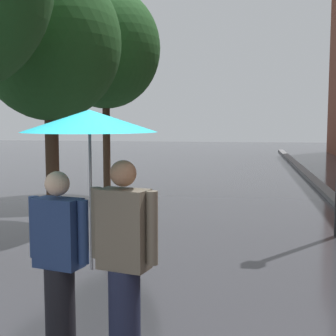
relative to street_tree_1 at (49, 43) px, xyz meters
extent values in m
cube|color=slate|center=(5.99, 4.06, -3.45)|extent=(0.30, 36.00, 0.12)
cylinder|color=#473323|center=(0.00, 0.00, -2.32)|extent=(0.26, 0.26, 2.39)
ellipsoid|color=#235623|center=(0.00, 0.00, 0.02)|extent=(2.77, 2.77, 3.04)
cylinder|color=#473323|center=(0.06, 3.55, -2.15)|extent=(0.20, 0.20, 2.72)
ellipsoid|color=#235623|center=(0.06, 3.55, 0.40)|extent=(2.92, 2.92, 3.18)
cylinder|color=black|center=(2.21, -5.14, -3.12)|extent=(0.26, 0.26, 0.79)
cube|color=navy|center=(2.21, -5.14, -2.43)|extent=(0.44, 0.31, 0.59)
sphere|color=beige|center=(2.21, -5.14, -2.01)|extent=(0.21, 0.21, 0.21)
cylinder|color=navy|center=(1.97, -5.08, -2.40)|extent=(0.09, 0.09, 0.53)
cylinder|color=navy|center=(2.45, -5.20, -2.40)|extent=(0.09, 0.09, 0.53)
cylinder|color=#1E233D|center=(2.82, -5.29, -3.09)|extent=(0.26, 0.26, 0.86)
cube|color=#665B4C|center=(2.82, -5.29, -2.34)|extent=(0.44, 0.31, 0.64)
sphere|color=#9E7051|center=(2.82, -5.29, -1.89)|extent=(0.21, 0.21, 0.21)
cylinder|color=#665B4C|center=(2.58, -5.23, -2.31)|extent=(0.09, 0.09, 0.58)
cylinder|color=#665B4C|center=(3.06, -5.36, -2.31)|extent=(0.09, 0.09, 0.58)
cylinder|color=#9E9EA3|center=(2.52, -5.20, -2.13)|extent=(0.02, 0.02, 1.16)
cone|color=#1EB2C6|center=(2.52, -5.20, -1.48)|extent=(1.10, 1.10, 0.18)
camera|label=1|loc=(3.76, -8.90, -1.47)|focal=51.03mm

